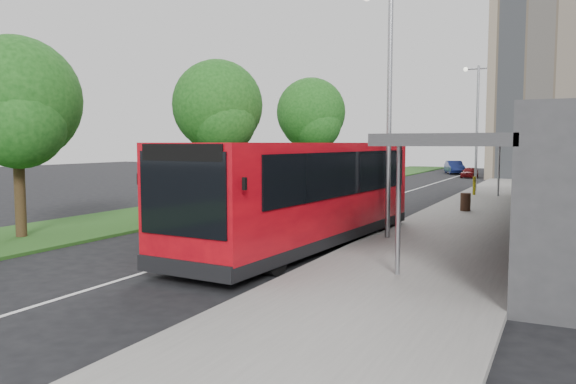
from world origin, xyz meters
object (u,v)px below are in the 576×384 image
Objects in this scene: lamp_post_near at (387,97)px; bus_second at (270,183)px; litter_bin at (465,202)px; car_far at (454,167)px; lamp_post_far at (476,120)px; car_near at (469,172)px; bollard at (474,186)px; tree_far at (311,117)px; tree_near at (17,109)px; tree_mid at (218,111)px; bus_main at (304,194)px.

bus_second is (-6.04, 3.25, -3.17)m from lamp_post_near.
litter_bin is 34.88m from car_far.
lamp_post_near and lamp_post_far have the same top height.
lamp_post_far is 17.40m from car_near.
litter_bin is 0.74× the size of bollard.
litter_bin is at bearing -40.19° from tree_far.
lamp_post_near is 1.92× the size of car_far.
lamp_post_far is at bearing 72.18° from bus_second.
car_near is (-3.16, 19.58, -0.19)m from bollard.
car_far is (-6.43, 34.28, 0.13)m from litter_bin.
tree_mid is (-0.00, 12.00, 0.52)m from tree_near.
litter_bin is 28.32m from car_near.
car_near is (3.30, 33.41, -1.03)m from bus_second.
tree_mid is 12.00m from tree_far.
tree_far reaches higher than bollard.
tree_far is at bearing 109.87° from bus_second.
tree_near is at bearing -156.03° from lamp_post_near.
bollard reaches higher than car_near.
car_near is at bearing 94.79° from bus_main.
car_near is (8.39, 41.61, -3.85)m from tree_near.
lamp_post_far reaches higher than tree_near.
lamp_post_near reaches higher than bollard.
lamp_post_far is at bearing 4.87° from tree_far.
litter_bin is at bearing 7.22° from tree_mid.
bus_main is 3.88× the size of car_near.
lamp_post_near reaches higher than litter_bin.
lamp_post_near is 0.75× the size of bus_second.
bus_main is at bearing 17.48° from tree_near.
tree_far is 16.97m from bus_second.
bus_second is 13.15× the size of litter_bin.
bollard is 26.42m from car_far.
tree_mid reaches higher than bollard.
bus_second is at bearing -111.95° from car_far.
car_far is at bearing 80.61° from tree_mid.
car_far reaches higher than litter_bin.
lamp_post_far is at bearing 65.96° from tree_near.
car_far is at bearing 97.77° from bus_main.
bollard is at bearing -98.45° from car_far.
litter_bin is at bearing -100.12° from car_far.
bus_main is (9.15, -21.12, -3.41)m from tree_far.
lamp_post_near is at bearing -103.83° from car_far.
car_near is at bearing 98.05° from litter_bin.
tree_far is at bearing 139.81° from litter_bin.
lamp_post_far is 1.92× the size of car_far.
tree_far is at bearing -124.70° from car_far.
lamp_post_near reaches higher than tree_near.
lamp_post_far is (0.00, 20.00, 0.00)m from lamp_post_near.
bollard is at bearing 66.97° from bus_second.
car_near is at bearing 94.27° from lamp_post_near.
tree_mid reaches higher than bus_main.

